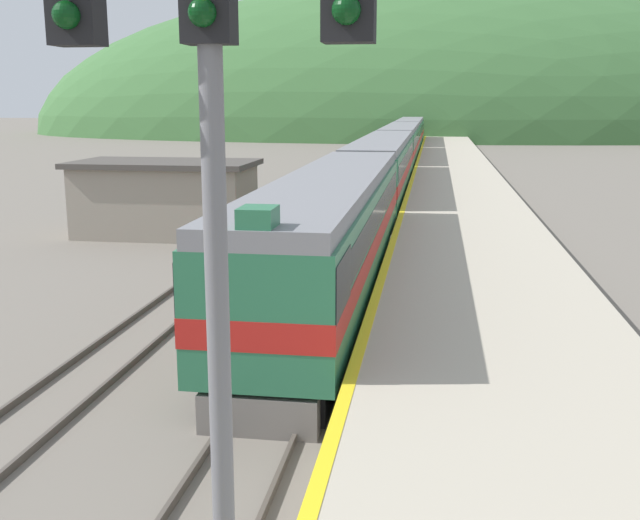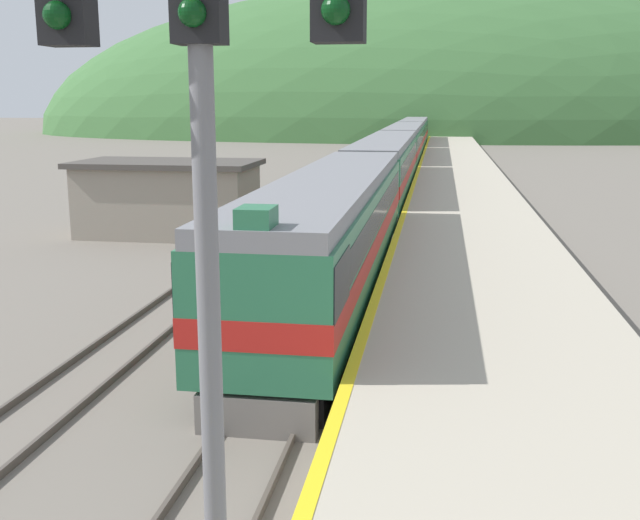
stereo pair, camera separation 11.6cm
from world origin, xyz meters
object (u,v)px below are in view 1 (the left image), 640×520
Objects in this scene: carriage_third at (401,145)px; signal_mast_main at (211,125)px; carriage_second at (383,168)px; carriage_fourth at (410,134)px; express_train_lead_car at (331,232)px.

signal_mast_main is (1.29, -63.19, 3.78)m from carriage_third.
carriage_second is 23.84m from carriage_third.
signal_mast_main is at bearing -88.12° from carriage_second.
carriage_fourth is at bearing 90.85° from signal_mast_main.
carriage_third is at bearing 90.00° from express_train_lead_car.
carriage_fourth is (0.00, 47.68, 0.00)m from carriage_second.
carriage_second is 39.55m from signal_mast_main.
express_train_lead_car is 16.97m from signal_mast_main.
carriage_second is 1.00× the size of carriage_fourth.
express_train_lead_car is 46.69m from carriage_third.
express_train_lead_car is at bearing -90.00° from carriage_third.
express_train_lead_car is 0.89× the size of carriage_fourth.
signal_mast_main reaches higher than carriage_fourth.
carriage_third and carriage_fourth have the same top height.
carriage_third is 1.00× the size of carriage_fourth.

